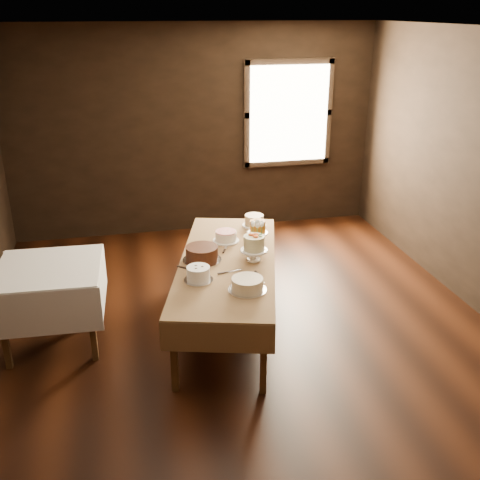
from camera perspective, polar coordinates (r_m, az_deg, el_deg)
name	(u,v)px	position (r m, az deg, el deg)	size (l,w,h in m)	color
floor	(244,338)	(5.49, 0.46, -9.99)	(5.00, 6.00, 0.01)	black
ceiling	(246,29)	(4.62, 0.58, 20.68)	(5.00, 6.00, 0.01)	beige
wall_back	(195,132)	(7.73, -4.60, 10.94)	(5.00, 0.02, 2.80)	black
wall_front	(420,443)	(2.40, 17.85, -19.12)	(5.00, 0.02, 2.80)	black
window	(289,114)	(7.92, 5.00, 12.68)	(1.10, 0.05, 1.30)	#FFEABF
display_table	(227,265)	(5.40, -1.29, -2.58)	(1.48, 2.46, 0.71)	#452E18
side_table	(49,276)	(5.40, -18.88, -3.51)	(0.97, 0.97, 0.78)	#452E18
cake_speckled	(254,221)	(6.20, 1.45, 1.98)	(0.26, 0.26, 0.13)	white
cake_lattice	(226,237)	(5.79, -1.45, 0.32)	(0.27, 0.27, 0.10)	white
cake_caramel	(258,233)	(5.75, 1.81, 0.76)	(0.22, 0.22, 0.25)	white
cake_chocolate	(202,254)	(5.35, -3.90, -1.43)	(0.44, 0.44, 0.14)	silver
cake_flowers	(254,249)	(5.32, 1.43, -0.97)	(0.26, 0.26, 0.26)	white
cake_swirl	(198,274)	(4.96, -4.27, -3.51)	(0.26, 0.26, 0.13)	silver
cake_cream	(247,285)	(4.79, 0.75, -4.59)	(0.37, 0.37, 0.12)	silver
cake_server_a	(234,271)	(5.16, -0.57, -3.15)	(0.24, 0.03, 0.01)	silver
cake_server_b	(260,279)	(5.00, 2.10, -4.01)	(0.24, 0.03, 0.01)	silver
cake_server_c	(226,246)	(5.67, -1.41, -0.67)	(0.24, 0.03, 0.01)	silver
cake_server_d	(252,248)	(5.64, 1.25, -0.80)	(0.24, 0.03, 0.01)	silver
cake_server_e	(192,270)	(5.19, -4.95, -3.07)	(0.24, 0.03, 0.01)	silver
flower_vase	(257,247)	(5.53, 1.75, -0.68)	(0.12, 0.12, 0.12)	#2D2823
flower_bouquet	(257,230)	(5.46, 1.77, 1.06)	(0.14, 0.14, 0.20)	white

